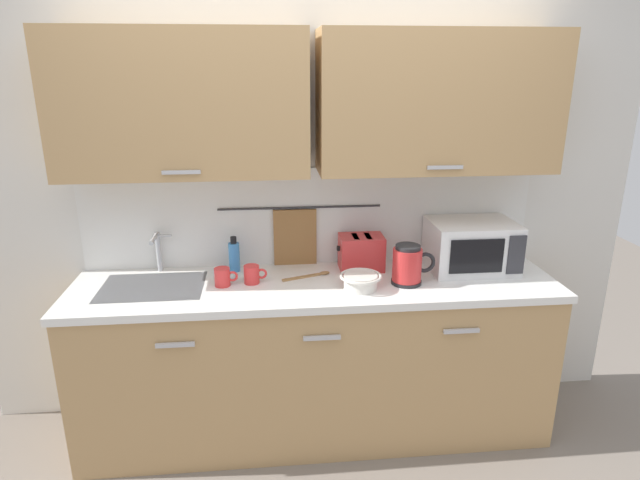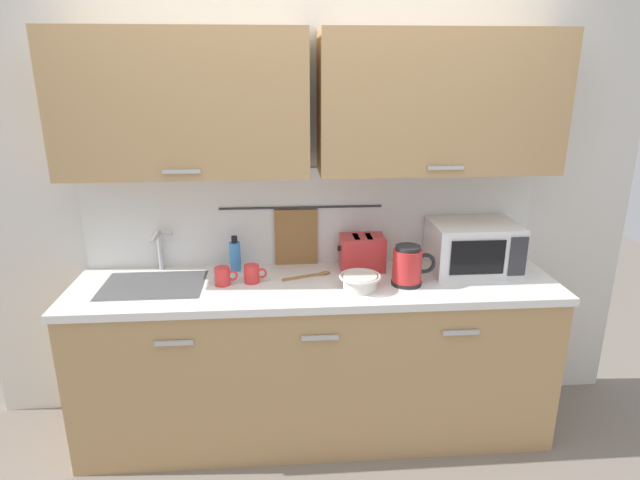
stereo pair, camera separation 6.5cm
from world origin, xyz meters
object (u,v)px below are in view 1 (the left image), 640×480
at_px(wooden_spoon, 312,275).
at_px(electric_kettle, 408,265).
at_px(dish_soap_bottle, 234,256).
at_px(mug_near_sink, 223,277).
at_px(microwave, 471,246).
at_px(mug_by_kettle, 252,274).
at_px(toaster, 361,252).
at_px(mixing_bowl, 361,281).

bearing_deg(wooden_spoon, electric_kettle, -16.84).
xyz_separation_m(electric_kettle, wooden_spoon, (-0.48, 0.15, -0.10)).
xyz_separation_m(dish_soap_bottle, mug_near_sink, (-0.05, -0.21, -0.04)).
xyz_separation_m(mug_near_sink, wooden_spoon, (0.47, 0.08, -0.04)).
relative_size(microwave, wooden_spoon, 1.71).
bearing_deg(wooden_spoon, dish_soap_bottle, 163.37).
bearing_deg(mug_near_sink, microwave, 4.66).
distance_m(electric_kettle, dish_soap_bottle, 0.94).
height_order(electric_kettle, dish_soap_bottle, electric_kettle).
height_order(electric_kettle, mug_near_sink, electric_kettle).
xyz_separation_m(dish_soap_bottle, mug_by_kettle, (0.10, -0.19, -0.04)).
xyz_separation_m(mug_near_sink, mug_by_kettle, (0.15, 0.02, 0.00)).
xyz_separation_m(microwave, dish_soap_bottle, (-1.30, 0.10, -0.05)).
height_order(dish_soap_bottle, toaster, dish_soap_bottle).
height_order(electric_kettle, mixing_bowl, electric_kettle).
distance_m(microwave, toaster, 0.61).
distance_m(toaster, mug_by_kettle, 0.62).
distance_m(toaster, wooden_spoon, 0.31).
relative_size(dish_soap_bottle, mug_by_kettle, 1.63).
bearing_deg(electric_kettle, mug_by_kettle, 173.94).
height_order(microwave, wooden_spoon, microwave).
xyz_separation_m(dish_soap_bottle, toaster, (0.70, -0.04, 0.01)).
xyz_separation_m(microwave, mixing_bowl, (-0.65, -0.22, -0.09)).
bearing_deg(toaster, dish_soap_bottle, 177.03).
distance_m(dish_soap_bottle, toaster, 0.70).
relative_size(electric_kettle, mug_by_kettle, 1.89).
relative_size(mug_near_sink, toaster, 0.47).
bearing_deg(wooden_spoon, mug_by_kettle, -169.11).
bearing_deg(mug_by_kettle, microwave, 4.20).
relative_size(microwave, mug_near_sink, 3.83).
distance_m(microwave, mixing_bowl, 0.70).
height_order(electric_kettle, toaster, electric_kettle).
relative_size(dish_soap_bottle, toaster, 0.77).
bearing_deg(dish_soap_bottle, microwave, -4.30).
relative_size(microwave, toaster, 1.80).
bearing_deg(mug_by_kettle, electric_kettle, -6.06).
relative_size(microwave, mug_by_kettle, 3.83).
height_order(microwave, dish_soap_bottle, microwave).
bearing_deg(dish_soap_bottle, wooden_spoon, -16.63).
xyz_separation_m(mixing_bowl, wooden_spoon, (-0.23, 0.19, -0.04)).
distance_m(microwave, mug_near_sink, 1.36).
distance_m(microwave, mug_by_kettle, 1.21).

